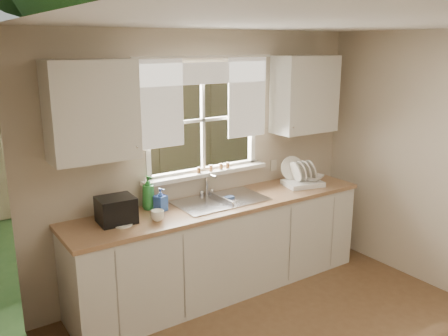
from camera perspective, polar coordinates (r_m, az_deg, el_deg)
room_walls at (r=3.19m, az=17.62°, el=-6.70°), size 3.62×4.02×2.50m
ceiling at (r=3.03m, az=18.53°, el=16.57°), size 3.60×4.00×0.02m
window at (r=4.63m, az=-2.44°, el=3.74°), size 1.38×0.16×1.06m
curtains at (r=4.52m, az=-2.15°, el=9.22°), size 1.50×0.03×0.81m
base_cabinets at (r=4.69m, az=-0.21°, el=-9.61°), size 3.00×0.62×0.87m
countertop at (r=4.52m, az=-0.21°, el=-4.34°), size 3.04×0.65×0.04m
upper_cabinet_left at (r=3.93m, az=-15.63°, el=6.65°), size 0.70×0.33×0.80m
upper_cabinet_right at (r=5.13m, az=9.71°, el=8.73°), size 0.70×0.33×0.80m
wall_outlet at (r=5.21m, az=5.98°, el=0.33°), size 0.08×0.01×0.12m
sill_jars at (r=4.69m, az=-1.12°, el=0.06°), size 0.38×0.04×0.06m
sink at (r=4.56m, az=-0.43°, el=-4.85°), size 0.88×0.52×0.40m
dish_rack at (r=5.08m, az=9.36°, el=-1.22°), size 0.44×0.37×0.30m
bowl at (r=5.12m, az=10.61°, el=-1.15°), size 0.29×0.29×0.05m
soap_bottle_a at (r=4.33m, az=-9.09°, el=-2.94°), size 0.13×0.13×0.31m
soap_bottle_b at (r=4.28m, az=-7.64°, el=-3.78°), size 0.12×0.12×0.21m
soap_bottle_c at (r=4.15m, az=-12.80°, el=-4.86°), size 0.18×0.18×0.18m
saucer at (r=4.03m, az=-12.07°, el=-6.69°), size 0.16×0.16×0.01m
cup at (r=4.07m, az=-8.00°, el=-5.69°), size 0.15×0.15×0.09m
black_appliance at (r=4.08m, az=-12.85°, el=-4.93°), size 0.31×0.27×0.22m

